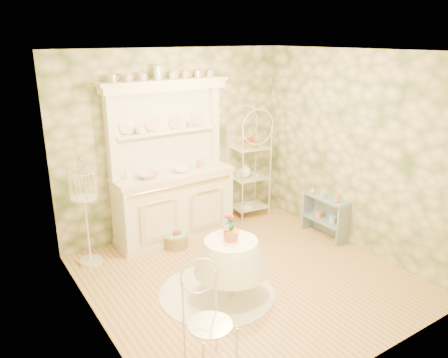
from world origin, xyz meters
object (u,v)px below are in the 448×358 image
round_table (231,266)px  cafe_chair (210,326)px  kitchen_dresser (172,163)px  birdcage_stand (86,210)px  bakers_rack (249,166)px  side_shelf (325,217)px  floor_basket (176,239)px

round_table → cafe_chair: 1.13m
kitchen_dresser → birdcage_stand: 1.36m
bakers_rack → round_table: size_ratio=2.10×
birdcage_stand → side_shelf: bearing=-19.5°
kitchen_dresser → floor_basket: 1.08m
bakers_rack → birdcage_stand: 2.72m
cafe_chair → birdcage_stand: 2.54m
bakers_rack → round_table: bakers_rack is taller
side_shelf → round_table: 2.14m
kitchen_dresser → cafe_chair: (-0.97, -2.58, -0.71)m
cafe_chair → floor_basket: size_ratio=2.42×
side_shelf → cafe_chair: 3.17m
round_table → birdcage_stand: bearing=123.0°
side_shelf → round_table: bearing=-172.0°
cafe_chair → birdcage_stand: (-0.32, 2.51, 0.31)m
kitchen_dresser → round_table: kitchen_dresser is taller
round_table → floor_basket: size_ratio=2.23×
round_table → cafe_chair: (-0.78, -0.82, 0.03)m
bakers_rack → cafe_chair: size_ratio=1.93×
kitchen_dresser → cafe_chair: bearing=-110.7°
kitchen_dresser → birdcage_stand: bearing=-176.5°
round_table → floor_basket: round_table is taller
round_table → kitchen_dresser: bearing=83.6°
cafe_chair → floor_basket: bearing=84.3°
round_table → birdcage_stand: (-1.10, 1.68, 0.34)m
cafe_chair → side_shelf: bearing=40.2°
cafe_chair → floor_basket: cafe_chair is taller
bakers_rack → side_shelf: bearing=-65.5°
bakers_rack → side_shelf: (0.45, -1.28, -0.53)m
side_shelf → floor_basket: (-2.02, 0.90, -0.19)m
side_shelf → round_table: round_table is taller
cafe_chair → kitchen_dresser: bearing=83.6°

